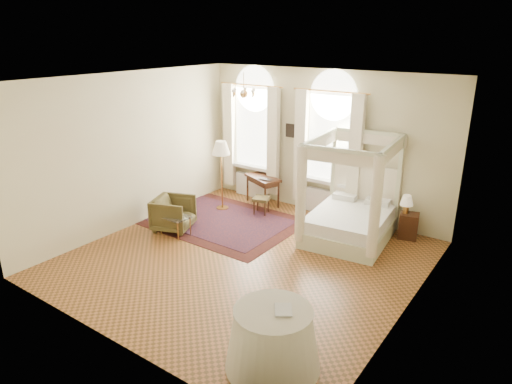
# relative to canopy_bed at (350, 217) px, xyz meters

# --- Properties ---
(ground) EXTENTS (6.00, 6.00, 0.00)m
(ground) POSITION_rel_canopy_bed_xyz_m (-1.21, -1.94, -0.48)
(ground) COLOR #94552B
(ground) RESTS_ON ground
(room_walls) EXTENTS (6.00, 6.00, 6.00)m
(room_walls) POSITION_rel_canopy_bed_xyz_m (-1.21, -1.94, 1.50)
(room_walls) COLOR beige
(room_walls) RESTS_ON ground
(window_left) EXTENTS (1.62, 0.27, 3.29)m
(window_left) POSITION_rel_canopy_bed_xyz_m (-3.11, 0.93, 1.01)
(window_left) COLOR white
(window_left) RESTS_ON room_walls
(window_right) EXTENTS (1.62, 0.27, 3.29)m
(window_right) POSITION_rel_canopy_bed_xyz_m (-1.01, 0.93, 1.01)
(window_right) COLOR white
(window_right) RESTS_ON room_walls
(chandelier) EXTENTS (0.51, 0.45, 0.50)m
(chandelier) POSITION_rel_canopy_bed_xyz_m (-2.11, -0.74, 2.43)
(chandelier) COLOR #B9813D
(chandelier) RESTS_ON room_walls
(wall_pictures) EXTENTS (2.54, 0.03, 0.39)m
(wall_pictures) POSITION_rel_canopy_bed_xyz_m (-1.12, 1.03, 1.41)
(wall_pictures) COLOR black
(wall_pictures) RESTS_ON room_walls
(canopy_bed) EXTENTS (1.79, 2.11, 2.11)m
(canopy_bed) POSITION_rel_canopy_bed_xyz_m (0.00, 0.00, 0.00)
(canopy_bed) COLOR beige
(canopy_bed) RESTS_ON ground
(nightstand) EXTENTS (0.44, 0.42, 0.53)m
(nightstand) POSITION_rel_canopy_bed_xyz_m (0.98, 0.76, -0.21)
(nightstand) COLOR #381C0F
(nightstand) RESTS_ON ground
(nightstand_lamp) EXTENTS (0.26, 0.26, 0.39)m
(nightstand_lamp) POSITION_rel_canopy_bed_xyz_m (0.89, 0.75, 0.31)
(nightstand_lamp) COLOR #B9813D
(nightstand_lamp) RESTS_ON nightstand
(writing_desk) EXTENTS (1.07, 0.83, 0.71)m
(writing_desk) POSITION_rel_canopy_bed_xyz_m (-2.59, 0.65, 0.13)
(writing_desk) COLOR #381C0F
(writing_desk) RESTS_ON ground
(laptop) EXTENTS (0.37, 0.24, 0.03)m
(laptop) POSITION_rel_canopy_bed_xyz_m (-2.41, 0.53, 0.25)
(laptop) COLOR black
(laptop) RESTS_ON writing_desk
(stool) EXTENTS (0.44, 0.44, 0.41)m
(stool) POSITION_rel_canopy_bed_xyz_m (-2.25, 0.10, -0.14)
(stool) COLOR #4F4121
(stool) RESTS_ON ground
(armchair) EXTENTS (1.02, 1.00, 0.72)m
(armchair) POSITION_rel_canopy_bed_xyz_m (-3.29, -1.72, -0.12)
(armchair) COLOR #473E1E
(armchair) RESTS_ON ground
(coffee_table) EXTENTS (0.63, 0.46, 0.42)m
(coffee_table) POSITION_rel_canopy_bed_xyz_m (-3.06, -1.90, -0.10)
(coffee_table) COLOR white
(coffee_table) RESTS_ON ground
(floor_lamp) EXTENTS (0.43, 0.43, 1.66)m
(floor_lamp) POSITION_rel_canopy_bed_xyz_m (-3.22, -0.16, 0.94)
(floor_lamp) COLOR #B9813D
(floor_lamp) RESTS_ON ground
(oriental_rug) EXTENTS (3.51, 2.54, 0.01)m
(oriental_rug) POSITION_rel_canopy_bed_xyz_m (-2.79, -0.79, -0.47)
(oriental_rug) COLOR #42160F
(oriental_rug) RESTS_ON ground
(side_table) EXTENTS (1.21, 1.21, 0.83)m
(side_table) POSITION_rel_canopy_bed_xyz_m (0.82, -4.09, -0.07)
(side_table) COLOR beige
(side_table) RESTS_ON ground
(book) EXTENTS (0.33, 0.35, 0.03)m
(book) POSITION_rel_canopy_bed_xyz_m (0.83, -4.09, 0.36)
(book) COLOR black
(book) RESTS_ON side_table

